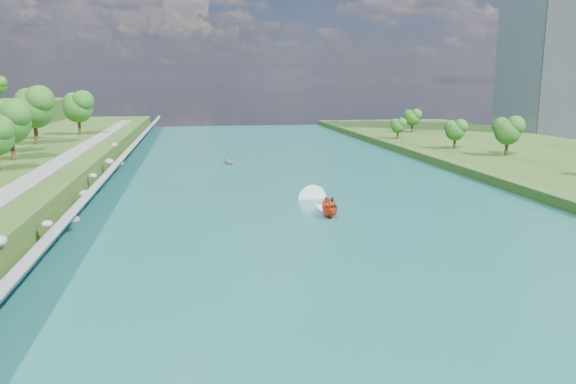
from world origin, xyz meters
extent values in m
plane|color=#2D5119|center=(0.00, 0.00, 0.00)|extent=(260.00, 260.00, 0.00)
cube|color=#195B5F|center=(0.00, 20.00, 0.05)|extent=(55.00, 240.00, 0.10)
cube|color=slate|center=(-25.85, 20.00, 1.80)|extent=(3.54, 236.00, 4.05)
ellipsoid|color=gray|center=(-26.46, 3.89, 2.63)|extent=(0.93, 1.14, 0.61)
ellipsoid|color=gray|center=(-25.79, 10.70, 1.30)|extent=(1.39, 1.42, 0.77)
ellipsoid|color=gray|center=(-26.12, 19.54, 2.16)|extent=(1.35, 1.72, 0.76)
ellipsoid|color=gray|center=(-26.77, 28.65, 2.69)|extent=(1.02, 0.91, 0.68)
ellipsoid|color=gray|center=(-26.40, 40.60, 2.79)|extent=(1.32, 1.21, 1.01)
ellipsoid|color=gray|center=(-25.64, 47.10, 1.61)|extent=(1.10, 1.41, 0.85)
ellipsoid|color=gray|center=(-27.66, 56.16, 3.58)|extent=(1.18, 1.44, 0.70)
cube|color=gray|center=(-32.50, 20.00, 3.55)|extent=(3.00, 200.00, 0.10)
cube|color=gray|center=(82.50, 95.00, 30.00)|extent=(22.00, 22.00, 60.00)
ellipsoid|color=#165518|center=(-39.40, 39.50, 8.56)|extent=(6.08, 6.08, 10.13)
ellipsoid|color=#165518|center=(-43.09, 47.64, 8.39)|extent=(5.87, 5.87, 9.78)
ellipsoid|color=#165518|center=(-41.56, 60.45, 9.51)|extent=(7.22, 7.22, 12.03)
ellipsoid|color=#165518|center=(-47.27, 68.32, 7.98)|extent=(5.38, 5.38, 8.97)
ellipsoid|color=#165518|center=(-37.46, 78.10, 8.85)|extent=(6.42, 6.42, 10.69)
ellipsoid|color=#165518|center=(41.10, 46.19, 5.64)|extent=(4.96, 4.96, 8.27)
ellipsoid|color=#165518|center=(36.75, 57.58, 4.89)|extent=(4.07, 4.07, 6.78)
ellipsoid|color=#165518|center=(32.47, 77.57, 4.31)|extent=(3.37, 3.37, 5.62)
ellipsoid|color=#165518|center=(41.93, 92.71, 5.03)|extent=(4.24, 4.24, 7.07)
imported|color=red|center=(0.65, 12.96, 0.96)|extent=(2.34, 4.66, 1.72)
imported|color=#66605B|center=(0.25, 12.56, 1.35)|extent=(0.79, 0.73, 1.81)
imported|color=#66605B|center=(1.15, 13.46, 1.24)|extent=(0.93, 0.84, 1.57)
cube|color=white|center=(0.65, 15.96, 0.13)|extent=(0.90, 5.00, 0.06)
imported|color=gray|center=(-7.85, 54.23, 0.43)|extent=(2.95, 3.63, 0.66)
imported|color=#66605B|center=(-7.85, 54.23, 0.98)|extent=(0.70, 0.54, 1.27)
camera|label=1|loc=(-13.75, -45.52, 14.72)|focal=35.00mm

